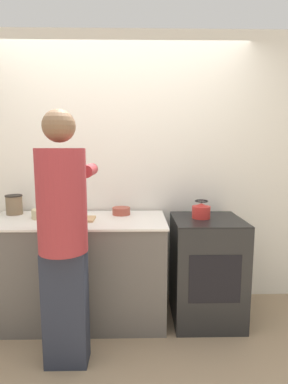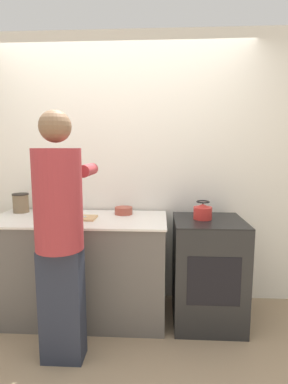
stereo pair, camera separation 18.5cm
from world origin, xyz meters
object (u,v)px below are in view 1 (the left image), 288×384
oven (206,269)px  canister_jar (14,205)px  kettle (201,211)px  cutting_board (75,219)px  knife (71,218)px  person (63,231)px  bowl_prep (121,211)px

oven → canister_jar: bearing=172.3°
oven → kettle: kettle is taller
oven → cutting_board: bearing=180.0°
oven → knife: 1.27m
knife → person: bearing=-80.9°
kettle → cutting_board: bearing=-179.0°
knife → canister_jar: size_ratio=1.24×
person → kettle: 1.19m
kettle → oven: bearing=-18.9°
oven → kettle: 0.52m
person → canister_jar: size_ratio=9.66×
kettle → canister_jar: bearing=172.6°
person → oven: bearing=26.4°
person → bowl_prep: bearing=65.4°
person → knife: person is taller
oven → bowl_prep: (-0.76, 0.21, 0.48)m
canister_jar → oven: bearing=-7.7°
knife → cutting_board: bearing=5.4°
knife → kettle: size_ratio=1.43×
cutting_board → bowl_prep: 0.43m
canister_jar → kettle: bearing=-7.4°
cutting_board → canister_jar: (-0.61, 0.24, 0.08)m
cutting_board → knife: 0.04m
oven → kettle: size_ratio=5.80×
oven → person: size_ratio=0.52×
knife → kettle: 1.12m
oven → knife: size_ratio=4.04×
bowl_prep → cutting_board: bearing=-151.2°
cutting_board → kettle: bearing=1.0°
canister_jar → cutting_board: bearing=-21.2°
knife → canister_jar: 0.62m
oven → canister_jar: size_ratio=5.01×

